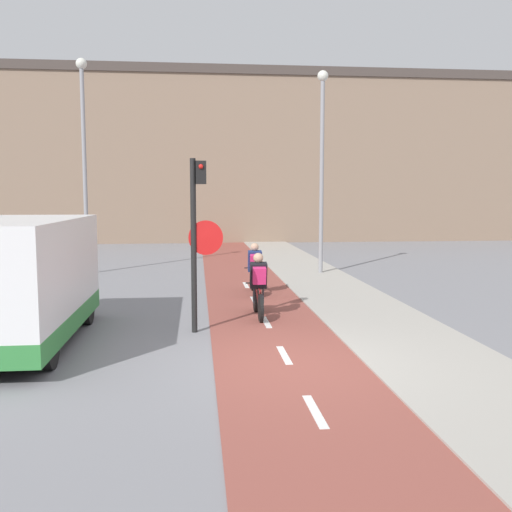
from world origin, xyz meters
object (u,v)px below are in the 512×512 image
street_lamp_far (84,145)px  cyclist_far (255,269)px  cyclist_near (258,286)px  van (16,283)px  traffic_light_pole (198,226)px  street_lamp_sidewalk (322,151)px

street_lamp_far → cyclist_far: size_ratio=4.40×
cyclist_near → van: size_ratio=0.35×
traffic_light_pole → cyclist_far: bearing=69.7°
street_lamp_far → van: (0.54, -9.50, -3.25)m
street_lamp_far → street_lamp_sidewalk: size_ratio=1.06×
traffic_light_pole → van: (-3.23, -0.63, -0.97)m
street_lamp_far → street_lamp_sidewalk: 8.00m
street_lamp_sidewalk → cyclist_far: 5.81m
traffic_light_pole → street_lamp_far: size_ratio=0.47×
cyclist_near → van: 4.90m
traffic_light_pole → cyclist_far: (1.53, 4.14, -1.40)m
cyclist_far → van: 6.74m
traffic_light_pole → cyclist_far: size_ratio=2.07×
cyclist_near → cyclist_far: bearing=85.8°
cyclist_far → street_lamp_sidewalk: bearing=55.3°
street_lamp_sidewalk → cyclist_near: 8.14m
street_lamp_sidewalk → cyclist_far: bearing=-124.7°
street_lamp_sidewalk → traffic_light_pole: bearing=-117.7°
traffic_light_pole → street_lamp_sidewalk: street_lamp_sidewalk is taller
street_lamp_sidewalk → van: size_ratio=1.41×
traffic_light_pole → street_lamp_far: bearing=113.0°
traffic_light_pole → van: size_ratio=0.70×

